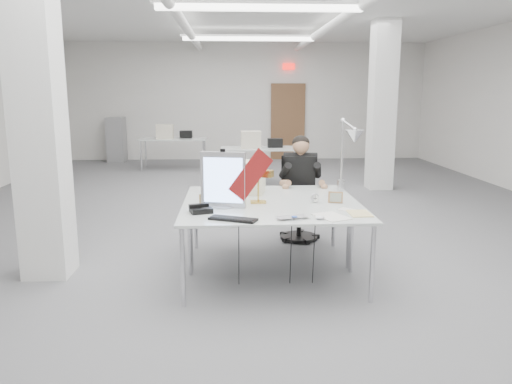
% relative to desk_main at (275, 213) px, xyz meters
% --- Properties ---
extents(room_shell, '(10.04, 14.04, 3.24)m').
position_rel_desk_main_xyz_m(room_shell, '(0.04, 2.63, 0.95)').
color(room_shell, '#5B5B5D').
rests_on(room_shell, ground).
extents(desk_main, '(1.80, 0.90, 0.02)m').
position_rel_desk_main_xyz_m(desk_main, '(0.00, 0.00, 0.00)').
color(desk_main, silver).
rests_on(desk_main, room_shell).
extents(desk_second, '(1.80, 0.90, 0.02)m').
position_rel_desk_main_xyz_m(desk_second, '(0.00, 0.90, 0.00)').
color(desk_second, silver).
rests_on(desk_second, room_shell).
extents(bg_desk_a, '(1.60, 0.80, 0.02)m').
position_rel_desk_main_xyz_m(bg_desk_a, '(0.20, 5.50, 0.00)').
color(bg_desk_a, silver).
rests_on(bg_desk_a, room_shell).
extents(bg_desk_b, '(1.60, 0.80, 0.02)m').
position_rel_desk_main_xyz_m(bg_desk_b, '(-1.80, 7.70, 0.00)').
color(bg_desk_b, silver).
rests_on(bg_desk_b, room_shell).
extents(filing_cabinet, '(0.45, 0.55, 1.20)m').
position_rel_desk_main_xyz_m(filing_cabinet, '(-3.50, 9.15, -0.14)').
color(filing_cabinet, gray).
rests_on(filing_cabinet, room_shell).
extents(office_chair, '(0.60, 0.60, 1.06)m').
position_rel_desk_main_xyz_m(office_chair, '(0.46, 1.61, -0.21)').
color(office_chair, black).
rests_on(office_chair, room_shell).
extents(seated_person, '(0.54, 0.64, 0.86)m').
position_rel_desk_main_xyz_m(seated_person, '(0.46, 1.56, 0.16)').
color(seated_person, black).
rests_on(seated_person, office_chair).
extents(monitor, '(0.44, 0.14, 0.55)m').
position_rel_desk_main_xyz_m(monitor, '(-0.49, 0.23, 0.29)').
color(monitor, '#B1B0B5').
rests_on(monitor, desk_main).
extents(pennant, '(0.44, 0.19, 0.51)m').
position_rel_desk_main_xyz_m(pennant, '(-0.22, 0.19, 0.34)').
color(pennant, '#660D0D').
rests_on(pennant, monitor).
extents(keyboard, '(0.45, 0.30, 0.02)m').
position_rel_desk_main_xyz_m(keyboard, '(-0.40, -0.28, 0.02)').
color(keyboard, black).
rests_on(keyboard, desk_main).
extents(laptop, '(0.33, 0.26, 0.02)m').
position_rel_desk_main_xyz_m(laptop, '(0.15, -0.30, 0.02)').
color(laptop, '#A4A3A8').
rests_on(laptop, desk_main).
extents(mouse, '(0.09, 0.06, 0.03)m').
position_rel_desk_main_xyz_m(mouse, '(0.37, -0.30, 0.03)').
color(mouse, silver).
rests_on(mouse, desk_main).
extents(bankers_lamp, '(0.33, 0.24, 0.35)m').
position_rel_desk_main_xyz_m(bankers_lamp, '(-0.13, 0.42, 0.19)').
color(bankers_lamp, gold).
rests_on(bankers_lamp, desk_main).
extents(desk_phone, '(0.24, 0.23, 0.05)m').
position_rel_desk_main_xyz_m(desk_phone, '(-0.70, 0.02, 0.04)').
color(desk_phone, black).
rests_on(desk_phone, desk_main).
extents(picture_frame_left, '(0.14, 0.06, 0.10)m').
position_rel_desk_main_xyz_m(picture_frame_left, '(-0.67, 0.38, 0.06)').
color(picture_frame_left, '#A37B46').
rests_on(picture_frame_left, desk_main).
extents(picture_frame_right, '(0.15, 0.07, 0.12)m').
position_rel_desk_main_xyz_m(picture_frame_right, '(0.65, 0.37, 0.07)').
color(picture_frame_right, '#A87548').
rests_on(picture_frame_right, desk_main).
extents(desk_clock, '(0.09, 0.06, 0.09)m').
position_rel_desk_main_xyz_m(desk_clock, '(0.45, 0.40, 0.06)').
color(desk_clock, '#AEAEB3').
rests_on(desk_clock, desk_main).
extents(paper_stack_a, '(0.34, 0.39, 0.01)m').
position_rel_desk_main_xyz_m(paper_stack_a, '(0.50, -0.21, 0.02)').
color(paper_stack_a, silver).
rests_on(paper_stack_a, desk_main).
extents(paper_stack_b, '(0.20, 0.28, 0.01)m').
position_rel_desk_main_xyz_m(paper_stack_b, '(0.78, -0.11, 0.02)').
color(paper_stack_b, '#CFBC7C').
rests_on(paper_stack_b, desk_main).
extents(paper_stack_c, '(0.22, 0.21, 0.01)m').
position_rel_desk_main_xyz_m(paper_stack_c, '(0.71, 0.04, 0.02)').
color(paper_stack_c, silver).
rests_on(paper_stack_c, desk_main).
extents(beige_monitor, '(0.44, 0.42, 0.36)m').
position_rel_desk_main_xyz_m(beige_monitor, '(-0.23, 0.94, 0.19)').
color(beige_monitor, beige).
rests_on(beige_monitor, desk_second).
extents(architect_lamp, '(0.41, 0.77, 0.94)m').
position_rel_desk_main_xyz_m(architect_lamp, '(0.85, 0.76, 0.48)').
color(architect_lamp, '#BBBCC0').
rests_on(architect_lamp, desk_second).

